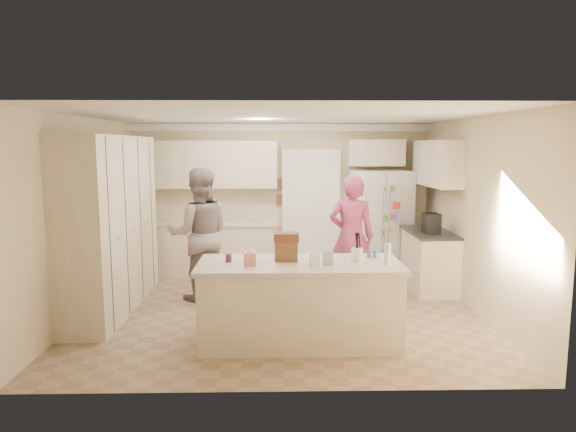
{
  "coord_description": "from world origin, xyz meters",
  "views": [
    {
      "loc": [
        -0.05,
        -6.71,
        2.23
      ],
      "look_at": [
        0.1,
        0.35,
        1.25
      ],
      "focal_mm": 32.0,
      "sensor_mm": 36.0,
      "label": 1
    }
  ],
  "objects_px": {
    "refrigerator": "(381,223)",
    "teen_boy": "(200,234)",
    "island_base": "(300,304)",
    "dollhouse_body": "(286,251)",
    "teen_girl": "(351,237)",
    "tissue_box": "(250,259)",
    "utensil_crock": "(357,255)",
    "coffee_maker": "(431,223)"
  },
  "relations": [
    {
      "from": "refrigerator",
      "to": "teen_girl",
      "type": "height_order",
      "value": "teen_girl"
    },
    {
      "from": "tissue_box",
      "to": "dollhouse_body",
      "type": "relative_size",
      "value": 0.54
    },
    {
      "from": "utensil_crock",
      "to": "island_base",
      "type": "bearing_deg",
      "value": -175.6
    },
    {
      "from": "refrigerator",
      "to": "teen_boy",
      "type": "height_order",
      "value": "teen_boy"
    },
    {
      "from": "dollhouse_body",
      "to": "teen_girl",
      "type": "height_order",
      "value": "teen_girl"
    },
    {
      "from": "island_base",
      "to": "tissue_box",
      "type": "xyz_separation_m",
      "value": [
        -0.55,
        -0.1,
        0.56
      ]
    },
    {
      "from": "coffee_maker",
      "to": "teen_boy",
      "type": "bearing_deg",
      "value": -176.76
    },
    {
      "from": "refrigerator",
      "to": "teen_girl",
      "type": "relative_size",
      "value": 1.0
    },
    {
      "from": "refrigerator",
      "to": "tissue_box",
      "type": "bearing_deg",
      "value": -136.84
    },
    {
      "from": "refrigerator",
      "to": "teen_girl",
      "type": "xyz_separation_m",
      "value": [
        -0.69,
        -1.29,
        0.0
      ]
    },
    {
      "from": "island_base",
      "to": "dollhouse_body",
      "type": "distance_m",
      "value": 0.62
    },
    {
      "from": "dollhouse_body",
      "to": "teen_boy",
      "type": "relative_size",
      "value": 0.14
    },
    {
      "from": "utensil_crock",
      "to": "refrigerator",
      "type": "bearing_deg",
      "value": 73.65
    },
    {
      "from": "coffee_maker",
      "to": "dollhouse_body",
      "type": "xyz_separation_m",
      "value": [
        -2.2,
        -1.8,
        -0.03
      ]
    },
    {
      "from": "coffee_maker",
      "to": "island_base",
      "type": "height_order",
      "value": "coffee_maker"
    },
    {
      "from": "utensil_crock",
      "to": "teen_girl",
      "type": "bearing_deg",
      "value": 83.83
    },
    {
      "from": "island_base",
      "to": "utensil_crock",
      "type": "height_order",
      "value": "utensil_crock"
    },
    {
      "from": "dollhouse_body",
      "to": "refrigerator",
      "type": "bearing_deg",
      "value": 60.26
    },
    {
      "from": "teen_girl",
      "to": "teen_boy",
      "type": "bearing_deg",
      "value": 7.53
    },
    {
      "from": "dollhouse_body",
      "to": "teen_girl",
      "type": "relative_size",
      "value": 0.14
    },
    {
      "from": "coffee_maker",
      "to": "tissue_box",
      "type": "bearing_deg",
      "value": -142.43
    },
    {
      "from": "coffee_maker",
      "to": "island_base",
      "type": "bearing_deg",
      "value": -137.17
    },
    {
      "from": "utensil_crock",
      "to": "dollhouse_body",
      "type": "bearing_deg",
      "value": 176.42
    },
    {
      "from": "island_base",
      "to": "teen_girl",
      "type": "bearing_deg",
      "value": 64.42
    },
    {
      "from": "coffee_maker",
      "to": "teen_girl",
      "type": "bearing_deg",
      "value": -172.49
    },
    {
      "from": "tissue_box",
      "to": "dollhouse_body",
      "type": "xyz_separation_m",
      "value": [
        0.4,
        0.2,
        0.04
      ]
    },
    {
      "from": "island_base",
      "to": "teen_girl",
      "type": "xyz_separation_m",
      "value": [
        0.83,
        1.74,
        0.46
      ]
    },
    {
      "from": "utensil_crock",
      "to": "tissue_box",
      "type": "bearing_deg",
      "value": -172.87
    },
    {
      "from": "refrigerator",
      "to": "island_base",
      "type": "height_order",
      "value": "refrigerator"
    },
    {
      "from": "refrigerator",
      "to": "dollhouse_body",
      "type": "height_order",
      "value": "refrigerator"
    },
    {
      "from": "utensil_crock",
      "to": "teen_boy",
      "type": "distance_m",
      "value": 2.61
    },
    {
      "from": "refrigerator",
      "to": "teen_girl",
      "type": "bearing_deg",
      "value": -131.49
    },
    {
      "from": "coffee_maker",
      "to": "teen_boy",
      "type": "distance_m",
      "value": 3.43
    },
    {
      "from": "utensil_crock",
      "to": "teen_boy",
      "type": "height_order",
      "value": "teen_boy"
    },
    {
      "from": "tissue_box",
      "to": "dollhouse_body",
      "type": "height_order",
      "value": "dollhouse_body"
    },
    {
      "from": "refrigerator",
      "to": "utensil_crock",
      "type": "height_order",
      "value": "refrigerator"
    },
    {
      "from": "teen_girl",
      "to": "island_base",
      "type": "bearing_deg",
      "value": 71.09
    },
    {
      "from": "refrigerator",
      "to": "tissue_box",
      "type": "height_order",
      "value": "refrigerator"
    },
    {
      "from": "refrigerator",
      "to": "teen_boy",
      "type": "distance_m",
      "value": 3.18
    },
    {
      "from": "island_base",
      "to": "dollhouse_body",
      "type": "relative_size",
      "value": 8.46
    },
    {
      "from": "refrigerator",
      "to": "dollhouse_body",
      "type": "bearing_deg",
      "value": -133.05
    },
    {
      "from": "refrigerator",
      "to": "utensil_crock",
      "type": "distance_m",
      "value": 3.11
    }
  ]
}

